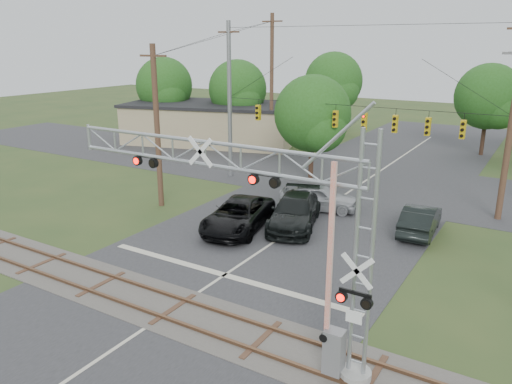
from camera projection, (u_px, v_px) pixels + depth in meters
The scene contains 13 objects.
ground at pixel (136, 335), 17.76m from camera, with size 160.00×160.00×0.00m, color #2D421E.
road_main at pixel (274, 242), 25.94m from camera, with size 14.00×90.00×0.02m, color #2A2A2C.
road_cross at pixel (365, 181), 37.39m from camera, with size 90.00×12.00×0.02m, color #2A2A2C.
railroad_track at pixel (173, 309), 19.39m from camera, with size 90.00×3.20×0.17m.
crossing_gantry at pixel (260, 214), 15.64m from camera, with size 11.63×1.00×7.82m.
traffic_signal_span at pixel (363, 113), 32.08m from camera, with size 19.34×0.36×11.50m.
pickup_black at pixel (238, 215), 27.55m from camera, with size 2.75×5.96×1.66m, color black.
car_dark at pixel (295, 211), 28.02m from camera, with size 2.43×5.99×1.74m, color black.
sedan_silver at pixel (318, 197), 30.75m from camera, with size 1.93×4.80×1.64m, color #94979B.
suv_dark at pixel (420, 219), 27.03m from camera, with size 1.66×4.75×1.56m, color black.
commercial_building at pixel (213, 123), 51.54m from camera, with size 19.07×13.21×4.04m.
utility_poles at pixel (416, 105), 32.74m from camera, with size 25.85×27.57×13.41m.
treeline at pixel (412, 98), 42.00m from camera, with size 57.06×26.18×9.23m.
Camera 1 is at (11.73, -11.05, 9.99)m, focal length 35.00 mm.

